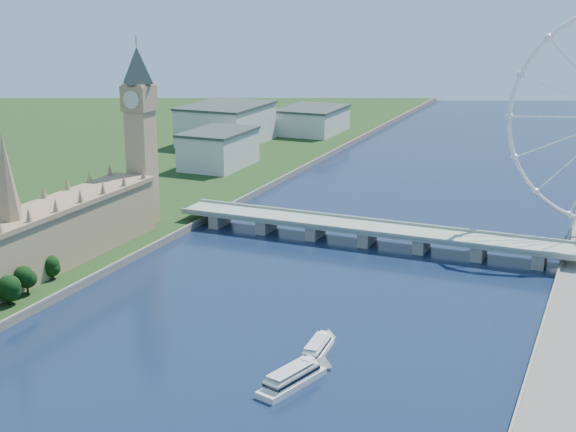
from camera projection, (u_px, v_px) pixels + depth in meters
The scene contains 6 objects.
parliament_range at pixel (13, 251), 364.32m from camera, with size 24.00×200.00×70.00m.
big_ben at pixel (140, 113), 446.85m from camera, with size 20.02×20.02×110.00m.
westminster_bridge at pixel (368, 231), 434.22m from camera, with size 220.00×22.00×9.50m.
city_skyline at pixel (513, 139), 646.79m from camera, with size 505.00×280.00×32.00m.
tour_boat_near at pixel (317, 354), 302.95m from camera, with size 6.91×27.17×5.98m, color white, non-canonical shape.
tour_boat_far at pixel (292, 386), 278.65m from camera, with size 8.41×32.74×7.26m, color silver, non-canonical shape.
Camera 1 is at (123.24, -99.32, 132.56)m, focal length 50.00 mm.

